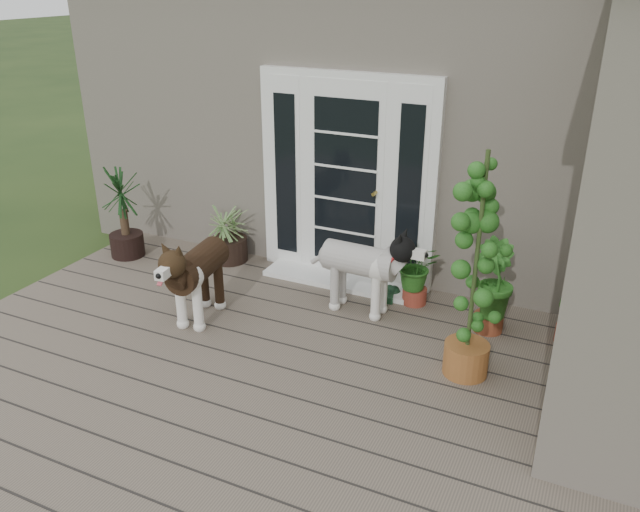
% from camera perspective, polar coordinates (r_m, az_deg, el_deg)
% --- Properties ---
extents(deck, '(6.20, 4.60, 0.12)m').
position_cam_1_polar(deck, '(5.24, -5.43, -12.08)').
color(deck, '#6B5B4C').
rests_on(deck, ground).
extents(house_main, '(7.40, 4.00, 3.10)m').
position_cam_1_polar(house_main, '(8.32, 9.39, 12.64)').
color(house_main, '#665E54').
rests_on(house_main, ground).
extents(door_unit, '(1.90, 0.14, 2.15)m').
position_cam_1_polar(door_unit, '(6.59, 2.38, 6.81)').
color(door_unit, white).
rests_on(door_unit, deck).
extents(door_step, '(1.60, 0.40, 0.05)m').
position_cam_1_polar(door_step, '(6.80, 1.57, -2.13)').
color(door_step, white).
rests_on(door_step, deck).
extents(brindle_dog, '(0.53, 1.00, 0.80)m').
position_cam_1_polar(brindle_dog, '(6.05, -10.70, -2.08)').
color(brindle_dog, '#362113').
rests_on(brindle_dog, deck).
extents(white_dog, '(0.96, 0.44, 0.78)m').
position_cam_1_polar(white_dog, '(6.09, 3.54, -1.61)').
color(white_dog, white).
rests_on(white_dog, deck).
extents(spider_plant, '(0.84, 0.84, 0.73)m').
position_cam_1_polar(spider_plant, '(7.26, -8.15, 2.27)').
color(spider_plant, '#8DAD6A').
rests_on(spider_plant, deck).
extents(yucca, '(0.76, 0.76, 1.05)m').
position_cam_1_polar(yucca, '(7.59, -17.10, 3.70)').
color(yucca, black).
rests_on(yucca, deck).
extents(herb_a, '(0.56, 0.56, 0.57)m').
position_cam_1_polar(herb_a, '(6.33, 8.50, -1.83)').
color(herb_a, '#195A1C').
rests_on(herb_a, deck).
extents(herb_b, '(0.61, 0.61, 0.65)m').
position_cam_1_polar(herb_b, '(5.98, 14.95, -3.67)').
color(herb_b, '#1D5718').
rests_on(herb_b, deck).
extents(herb_c, '(0.47, 0.47, 0.59)m').
position_cam_1_polar(herb_c, '(6.02, 21.84, -4.76)').
color(herb_c, '#215F1B').
rests_on(herb_c, deck).
extents(sapling, '(0.75, 0.75, 1.93)m').
position_cam_1_polar(sapling, '(5.01, 13.69, -0.84)').
color(sapling, '#164C15').
rests_on(sapling, deck).
extents(clog_left, '(0.20, 0.31, 0.09)m').
position_cam_1_polar(clog_left, '(6.49, 6.13, -3.43)').
color(clog_left, '#15361E').
rests_on(clog_left, deck).
extents(clog_right, '(0.28, 0.33, 0.09)m').
position_cam_1_polar(clog_right, '(6.50, 5.98, -3.39)').
color(clog_right, black).
rests_on(clog_right, deck).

